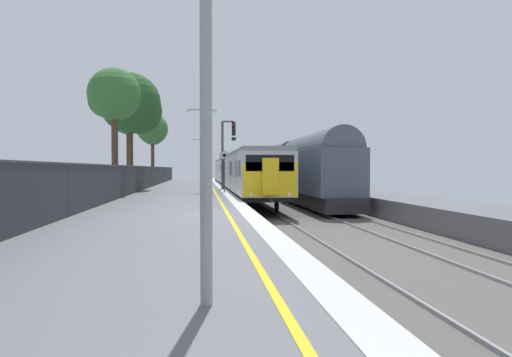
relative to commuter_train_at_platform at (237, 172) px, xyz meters
The scene contains 13 objects.
ground 26.93m from the commuter_train_at_platform, 88.84° to the right, with size 17.40×110.00×1.21m.
commuter_train_at_platform is the anchor object (origin of this frame).
freight_train_adjacent_track 6.61m from the commuter_train_at_platform, 52.62° to the left, with size 2.60×50.94×4.76m.
signal_gantry 8.82m from the commuter_train_at_platform, 99.90° to the right, with size 1.10×0.24×5.16m.
speed_limit_sign 13.14m from the commuter_train_at_platform, 98.08° to the right, with size 0.59×0.08×2.72m.
platform_lamp_near 36.58m from the commuter_train_at_platform, 95.15° to the right, with size 2.00×0.20×5.74m.
platform_lamp_mid 13.25m from the commuter_train_at_platform, 104.49° to the right, with size 2.00×0.20×5.48m.
platform_lamp_far 11.63m from the commuter_train_at_platform, 106.57° to the left, with size 2.00×0.20×5.12m.
platform_back_fence 27.91m from the commuter_train_at_platform, 105.69° to the right, with size 0.07×99.00×1.74m.
background_tree_left 17.57m from the commuter_train_at_platform, 120.17° to the right, with size 3.10×3.10×7.49m.
background_tree_centre 10.95m from the commuter_train_at_platform, 168.97° to the right, with size 2.98×2.98×7.55m.
background_tree_right 12.65m from the commuter_train_at_platform, 135.72° to the right, with size 4.53×4.46×8.61m.
background_tree_back 14.77m from the commuter_train_at_platform, 129.93° to the left, with size 3.61×3.61×8.01m.
Camera 1 is at (-1.24, -14.45, 1.55)m, focal length 30.52 mm.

